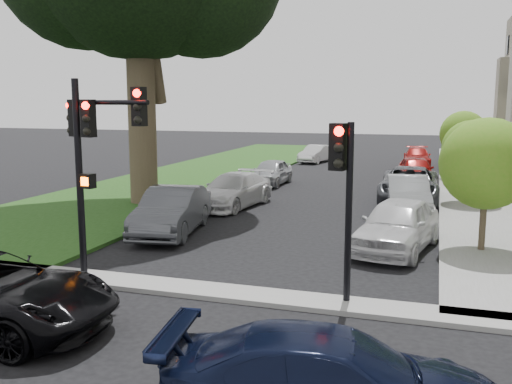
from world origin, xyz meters
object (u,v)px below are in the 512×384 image
(car_parked_4, at_px, (417,157))
(car_parked_7, at_px, (271,172))
(car_parked_0, at_px, (397,225))
(traffic_signal_secondary, at_px, (343,179))
(car_parked_1, at_px, (408,195))
(small_tree_a, at_px, (486,164))
(car_parked_3, at_px, (416,170))
(car_parked_6, at_px, (233,190))
(car_parked_2, at_px, (409,184))
(car_parked_9, at_px, (316,154))
(car_parked_5, at_px, (172,211))
(car_cross_far, at_px, (334,384))
(small_tree_c, at_px, (463,134))
(small_tree_b, at_px, (471,149))
(traffic_signal_main, at_px, (92,143))

(car_parked_4, height_order, car_parked_7, car_parked_7)
(car_parked_0, bearing_deg, traffic_signal_secondary, -88.82)
(car_parked_1, relative_size, car_parked_4, 1.01)
(small_tree_a, bearing_deg, car_parked_1, 112.96)
(car_parked_1, bearing_deg, car_parked_3, 83.04)
(small_tree_a, bearing_deg, car_parked_6, 153.35)
(car_parked_2, distance_m, car_parked_9, 16.82)
(car_parked_5, bearing_deg, car_parked_4, 63.40)
(car_parked_3, bearing_deg, car_parked_1, -98.89)
(car_parked_6, height_order, car_parked_9, car_parked_6)
(car_parked_6, bearing_deg, car_parked_3, 61.22)
(car_cross_far, distance_m, car_parked_4, 34.01)
(car_cross_far, height_order, car_parked_2, car_parked_2)
(small_tree_c, relative_size, car_parked_2, 0.71)
(small_tree_b, height_order, car_parked_7, small_tree_b)
(traffic_signal_secondary, height_order, car_parked_0, traffic_signal_secondary)
(car_parked_5, bearing_deg, car_parked_9, 80.33)
(car_parked_1, bearing_deg, car_parked_4, 83.79)
(car_cross_far, xyz_separation_m, car_parked_7, (-7.39, 22.39, -0.01))
(small_tree_a, bearing_deg, traffic_signal_secondary, -120.37)
(car_parked_5, xyz_separation_m, car_parked_6, (0.27, 5.40, -0.08))
(traffic_signal_main, relative_size, car_parked_3, 1.16)
(small_tree_a, height_order, traffic_signal_main, traffic_signal_main)
(car_parked_5, relative_size, car_parked_6, 0.98)
(small_tree_b, distance_m, traffic_signal_secondary, 14.56)
(car_parked_5, bearing_deg, traffic_signal_main, -95.50)
(car_parked_7, relative_size, car_parked_9, 1.05)
(car_parked_0, relative_size, car_parked_4, 1.04)
(small_tree_b, distance_m, car_cross_far, 19.43)
(car_parked_6, bearing_deg, car_parked_2, 35.37)
(car_cross_far, distance_m, car_parked_3, 25.30)
(small_tree_c, distance_m, car_parked_4, 7.14)
(car_parked_0, relative_size, car_parked_7, 1.15)
(car_parked_3, height_order, car_parked_9, car_parked_3)
(small_tree_c, distance_m, car_parked_9, 12.16)
(car_parked_5, distance_m, car_parked_9, 24.23)
(car_cross_far, relative_size, car_parked_6, 0.98)
(car_parked_1, bearing_deg, car_cross_far, -97.46)
(car_cross_far, height_order, car_parked_1, car_parked_1)
(car_parked_1, distance_m, car_parked_4, 17.53)
(car_parked_9, bearing_deg, small_tree_a, -55.76)
(car_parked_7, bearing_deg, traffic_signal_main, -88.07)
(traffic_signal_main, xyz_separation_m, car_parked_5, (-0.37, 5.10, -2.70))
(small_tree_c, distance_m, car_cross_far, 27.90)
(car_parked_6, distance_m, car_parked_9, 18.84)
(car_parked_0, xyz_separation_m, car_parked_9, (-7.53, 24.14, -0.16))
(car_parked_1, distance_m, car_parked_5, 9.83)
(car_parked_4, xyz_separation_m, car_parked_9, (-7.27, 0.37, -0.01))
(car_parked_5, height_order, car_parked_6, car_parked_5)
(car_parked_3, relative_size, car_parked_6, 0.88)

